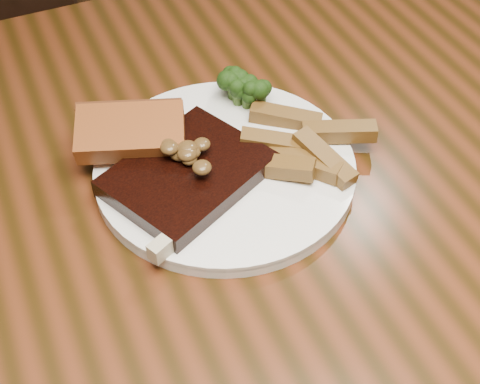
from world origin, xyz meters
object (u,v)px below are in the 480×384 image
object	(u,v)px
dining_table	(229,266)
steak	(188,175)
potato_wedges	(296,146)
garlic_bread	(133,146)
plate	(225,169)

from	to	relation	value
dining_table	steak	world-z (taller)	steak
potato_wedges	steak	bearing A→B (deg)	177.20
garlic_bread	steak	bearing A→B (deg)	-38.66
dining_table	potato_wedges	distance (m)	0.16
steak	potato_wedges	bearing A→B (deg)	-28.40
steak	garlic_bread	bearing A→B (deg)	95.80
steak	garlic_bread	size ratio (longest dim) A/B	1.38
dining_table	steak	size ratio (longest dim) A/B	10.36
steak	potato_wedges	xyz separation A→B (m)	(0.12, -0.01, 0.00)
steak	potato_wedges	size ratio (longest dim) A/B	1.49
dining_table	plate	world-z (taller)	plate
garlic_bread	potato_wedges	bearing A→B (deg)	-3.52
plate	garlic_bread	xyz separation A→B (m)	(-0.08, 0.06, 0.02)
dining_table	potato_wedges	bearing A→B (deg)	21.55
dining_table	garlic_bread	size ratio (longest dim) A/B	14.24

